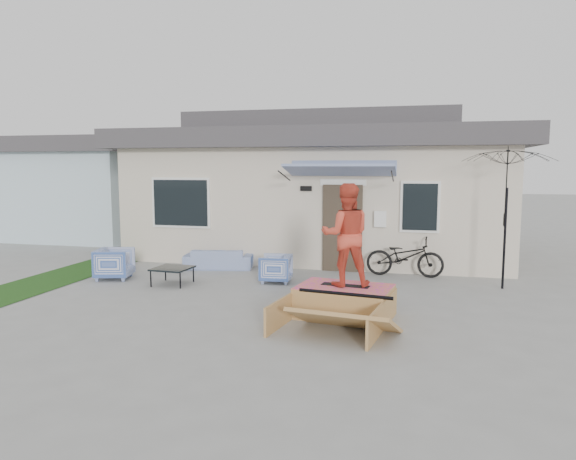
% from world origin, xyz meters
% --- Properties ---
extents(ground, '(90.00, 90.00, 0.00)m').
position_xyz_m(ground, '(0.00, 0.00, 0.00)').
color(ground, gray).
rests_on(ground, ground).
extents(grass_strip, '(1.40, 8.00, 0.01)m').
position_xyz_m(grass_strip, '(-5.20, 2.00, 0.00)').
color(grass_strip, '#183E13').
rests_on(grass_strip, ground).
extents(house, '(10.80, 8.49, 4.10)m').
position_xyz_m(house, '(0.00, 7.99, 1.94)').
color(house, beige).
rests_on(house, ground).
extents(neighbor_house, '(8.60, 7.60, 3.50)m').
position_xyz_m(neighbor_house, '(-10.50, 10.00, 1.78)').
color(neighbor_house, silver).
rests_on(neighbor_house, ground).
extents(loveseat, '(1.75, 0.80, 0.66)m').
position_xyz_m(loveseat, '(-2.04, 4.09, 0.33)').
color(loveseat, '#2A4A97').
rests_on(loveseat, ground).
extents(armchair_left, '(0.87, 0.90, 0.77)m').
position_xyz_m(armchair_left, '(-3.88, 2.37, 0.39)').
color(armchair_left, '#2A4A97').
rests_on(armchair_left, ground).
extents(armchair_right, '(0.66, 0.70, 0.67)m').
position_xyz_m(armchair_right, '(-0.25, 2.90, 0.34)').
color(armchair_right, '#2A4A97').
rests_on(armchair_right, ground).
extents(coffee_table, '(0.81, 0.81, 0.37)m').
position_xyz_m(coffee_table, '(-2.35, 2.15, 0.19)').
color(coffee_table, black).
rests_on(coffee_table, ground).
extents(bicycle, '(1.78, 0.67, 1.13)m').
position_xyz_m(bicycle, '(2.49, 4.20, 0.56)').
color(bicycle, black).
rests_on(bicycle, ground).
extents(patio_umbrella, '(2.10, 1.99, 2.20)m').
position_xyz_m(patio_umbrella, '(4.51, 3.41, 1.75)').
color(patio_umbrella, black).
rests_on(patio_umbrella, ground).
extents(skate_ramp, '(1.83, 2.26, 0.51)m').
position_xyz_m(skate_ramp, '(1.58, 0.58, 0.26)').
color(skate_ramp, '#A47742').
rests_on(skate_ramp, ground).
extents(skateboard, '(0.84, 0.32, 0.05)m').
position_xyz_m(skateboard, '(1.59, 0.63, 0.54)').
color(skateboard, black).
rests_on(skateboard, skate_ramp).
extents(skater, '(0.96, 0.82, 1.72)m').
position_xyz_m(skater, '(1.59, 0.63, 1.43)').
color(skater, '#D54630').
rests_on(skater, skateboard).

